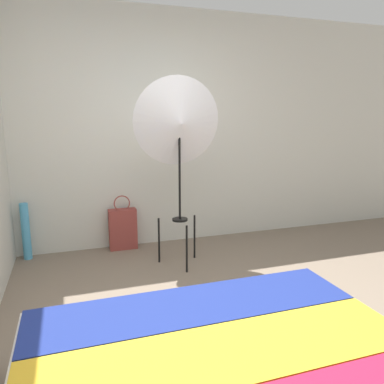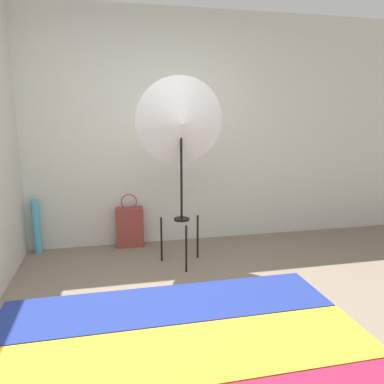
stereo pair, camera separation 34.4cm
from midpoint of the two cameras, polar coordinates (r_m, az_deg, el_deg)
name	(u,v)px [view 2 (the right image)]	position (r m, az deg, el deg)	size (l,w,h in m)	color
ground_plane	(171,362)	(2.47, 1.20, -24.58)	(14.00, 14.00, 0.00)	#756656
wall_back	(137,130)	(4.21, -6.11, 9.34)	(8.00, 0.05, 2.60)	beige
photo_umbrella	(181,124)	(3.54, 1.15, 10.37)	(0.85, 0.37, 1.83)	black
tote_bag	(130,227)	(4.26, -7.18, -5.28)	(0.30, 0.13, 0.61)	brown
paper_roll	(36,227)	(4.27, -20.53, -5.00)	(0.08, 0.08, 0.59)	#4CA3D1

